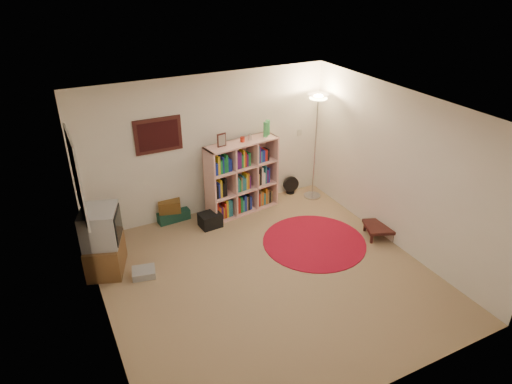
# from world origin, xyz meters

# --- Properties ---
(room) EXTENTS (4.54, 4.54, 2.54)m
(room) POSITION_xyz_m (-0.05, 0.05, 1.26)
(room) COLOR #9A7B5A
(room) RESTS_ON ground
(bookshelf) EXTENTS (1.39, 0.58, 1.62)m
(bookshelf) POSITION_xyz_m (0.48, 1.95, 0.65)
(bookshelf) COLOR #FFB7AA
(bookshelf) RESTS_ON ground
(floor_lamp) EXTENTS (0.50, 0.50, 2.03)m
(floor_lamp) POSITION_xyz_m (1.95, 1.83, 1.68)
(floor_lamp) COLOR silver
(floor_lamp) RESTS_ON ground
(floor_fan) EXTENTS (0.31, 0.19, 0.35)m
(floor_fan) POSITION_xyz_m (1.65, 2.15, 0.18)
(floor_fan) COLOR black
(floor_fan) RESTS_ON ground
(tv_stand) EXTENTS (0.69, 0.82, 1.02)m
(tv_stand) POSITION_xyz_m (-2.05, 1.25, 0.49)
(tv_stand) COLOR brown
(tv_stand) RESTS_ON ground
(dvd_box) EXTENTS (0.38, 0.34, 0.11)m
(dvd_box) POSITION_xyz_m (-1.62, 0.85, 0.05)
(dvd_box) COLOR #A4A4A8
(dvd_box) RESTS_ON ground
(suitcase) EXTENTS (0.58, 0.40, 0.18)m
(suitcase) POSITION_xyz_m (-0.74, 2.25, 0.09)
(suitcase) COLOR #153A2D
(suitcase) RESTS_ON ground
(wicker_basket) EXTENTS (0.43, 0.36, 0.21)m
(wicker_basket) POSITION_xyz_m (-0.79, 2.21, 0.29)
(wicker_basket) COLOR brown
(wicker_basket) RESTS_ON suitcase
(duffel_bag) EXTENTS (0.38, 0.32, 0.25)m
(duffel_bag) POSITION_xyz_m (-0.23, 1.70, 0.12)
(duffel_bag) COLOR black
(duffel_bag) RESTS_ON ground
(paper_towel) EXTENTS (0.13, 0.13, 0.23)m
(paper_towel) POSITION_xyz_m (0.19, 1.89, 0.12)
(paper_towel) COLOR white
(paper_towel) RESTS_ON ground
(red_rug) EXTENTS (1.68, 1.68, 0.01)m
(red_rug) POSITION_xyz_m (1.10, 0.47, 0.01)
(red_rug) COLOR maroon
(red_rug) RESTS_ON ground
(side_table) EXTENTS (0.61, 0.61, 0.22)m
(side_table) POSITION_xyz_m (2.17, 0.13, 0.18)
(side_table) COLOR #351312
(side_table) RESTS_ON ground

